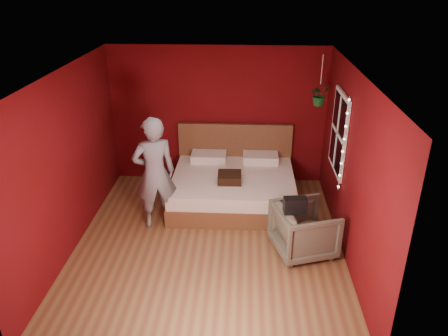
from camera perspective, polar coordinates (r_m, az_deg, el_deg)
floor at (r=6.78m, az=-1.98°, el=-9.75°), size 4.50×4.50×0.00m
room_walls at (r=5.98m, az=-2.21°, el=3.60°), size 4.04×4.54×2.62m
window at (r=7.02m, az=14.73°, el=4.48°), size 0.05×0.97×1.27m
fairy_lights at (r=6.53m, az=15.34°, el=2.88°), size 0.04×0.04×1.45m
bed at (r=7.80m, az=1.25°, el=-2.15°), size 2.14×1.82×1.18m
person at (r=6.87m, az=-9.06°, el=-0.70°), size 0.79×0.67×1.84m
armchair at (r=6.49m, az=10.42°, el=-7.94°), size 1.03×1.02×0.76m
handbag at (r=6.09m, az=9.27°, el=-4.82°), size 0.33×0.19×0.22m
throw_pillow at (r=7.36m, az=0.73°, el=-1.25°), size 0.40×0.40×0.14m
hanging_plant at (r=7.32m, az=12.37°, el=9.33°), size 0.40×0.38×0.82m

